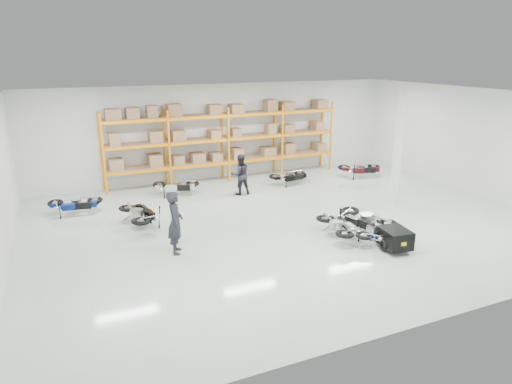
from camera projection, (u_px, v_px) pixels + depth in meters
name	position (u px, v px, depth m)	size (l,w,h in m)	color
room	(289.00, 162.00, 15.85)	(18.00, 18.00, 18.00)	#B4C8B7
pallet_rack	(225.00, 133.00, 21.49)	(11.28, 0.98, 3.62)	orange
structural_column	(398.00, 147.00, 18.30)	(0.25, 0.25, 4.50)	white
moto_blue_centre	(375.00, 228.00, 14.73)	(0.70, 1.57, 0.96)	#07164A
moto_silver_left	(340.00, 223.00, 14.99)	(0.77, 1.73, 1.06)	#BBBDC2
moto_black_far_left	(140.00, 211.00, 16.02)	(0.83, 1.86, 1.14)	black
moto_touring_right	(364.00, 216.00, 15.43)	(0.86, 1.94, 1.19)	black
trailer	(395.00, 238.00, 14.09)	(0.90, 1.67, 0.68)	black
moto_back_a	(74.00, 201.00, 17.21)	(0.76, 1.71, 1.04)	navy
moto_back_b	(176.00, 183.00, 19.54)	(0.76, 1.70, 1.04)	#B6BAC1
moto_back_c	(290.00, 174.00, 21.12)	(0.73, 1.64, 1.00)	black
moto_back_d	(361.00, 166.00, 22.30)	(0.81, 1.83, 1.12)	#3B0B12
person_left	(175.00, 223.00, 13.76)	(0.71, 0.47, 1.96)	black
person_back	(240.00, 175.00, 19.54)	(0.86, 0.67, 1.76)	black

